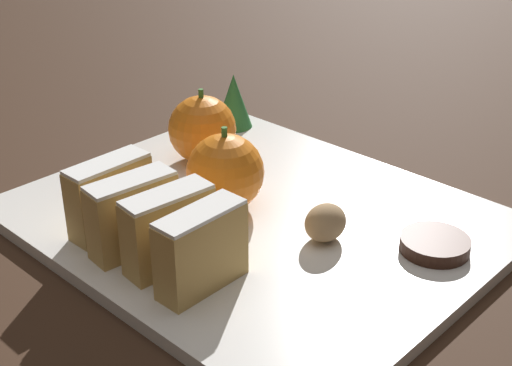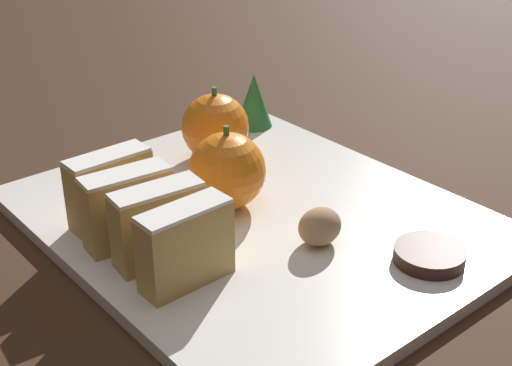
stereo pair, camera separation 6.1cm
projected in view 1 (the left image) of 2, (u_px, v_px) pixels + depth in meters
ground_plane at (256, 225)px, 0.63m from camera, size 6.00×6.00×0.00m
serving_platter at (256, 219)px, 0.62m from camera, size 0.33×0.39×0.01m
stollen_slice_front at (201, 249)px, 0.51m from camera, size 0.07×0.03×0.06m
stollen_slice_second at (169, 230)px, 0.54m from camera, size 0.07×0.03×0.06m
stollen_slice_third at (133, 215)px, 0.56m from camera, size 0.07×0.03×0.06m
stollen_slice_fourth at (110, 196)px, 0.58m from camera, size 0.07×0.03×0.06m
orange_near at (202, 129)px, 0.70m from camera, size 0.07×0.07×0.08m
orange_far at (225, 172)px, 0.62m from camera, size 0.07×0.07×0.08m
walnut at (325, 223)px, 0.58m from camera, size 0.04×0.03×0.03m
chocolate_cookie at (435, 244)px, 0.57m from camera, size 0.06×0.06×0.01m
evergreen_sprig at (234, 101)px, 0.78m from camera, size 0.04×0.04×0.06m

